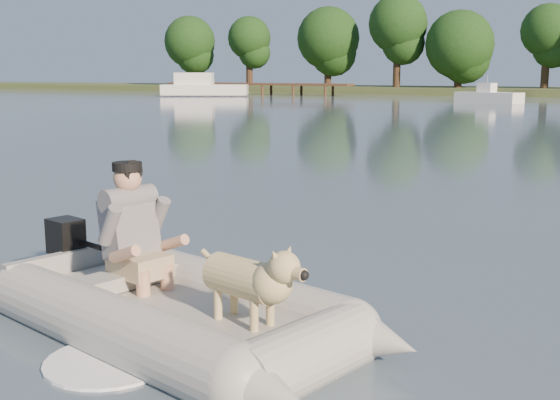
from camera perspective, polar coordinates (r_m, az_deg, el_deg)
The scene contains 8 objects.
water at distance 6.44m, azimuth -7.98°, elevation -9.19°, with size 160.00×160.00×0.00m, color slate.
dock at distance 64.18m, azimuth -1.89°, elevation 9.02°, with size 18.00×2.00×1.04m, color #4C331E, non-canonical shape.
dinghy at distance 5.82m, azimuth -8.13°, elevation -4.85°, with size 5.04×3.82×1.45m, color #A9A9A4, non-canonical shape.
man at distance 6.38m, azimuth -12.03°, elevation -1.86°, with size 0.76×0.65×1.13m, color slate, non-canonical shape.
dog at distance 5.39m, azimuth -2.98°, elevation -6.90°, with size 0.98×0.35×0.65m, color tan, non-canonical shape.
outboard_motor at distance 7.29m, azimuth -16.93°, elevation -4.50°, with size 0.44×0.31×0.83m, color black, non-canonical shape.
cabin_cruiser at distance 60.45m, azimuth -6.12°, elevation 9.32°, with size 7.56×2.70×2.34m, color white, non-canonical shape.
motorboat at distance 50.34m, azimuth 16.63°, elevation 8.60°, with size 4.58×1.76×1.94m, color white, non-canonical shape.
Camera 1 is at (3.37, -5.04, 2.16)m, focal length 45.00 mm.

